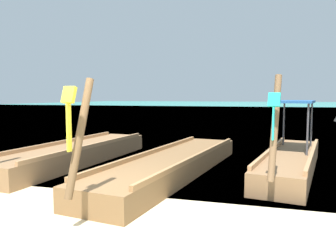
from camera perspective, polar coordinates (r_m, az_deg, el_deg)
name	(u,v)px	position (r m, az deg, el deg)	size (l,w,h in m)	color
ground	(109,220)	(5.43, -10.18, -15.74)	(120.00, 120.00, 0.00)	beige
sea_water	(251,106)	(65.93, 14.17, 3.31)	(120.00, 120.00, 0.00)	#2DB29E
longtail_boat_pink_ribbon	(75,154)	(9.97, -15.73, -4.65)	(1.85, 6.80, 2.48)	olive
longtail_boat_yellow_ribbon	(173,164)	(8.26, 0.89, -6.64)	(2.31, 7.34, 2.22)	brown
longtail_boat_turquoise_ribbon	(291,160)	(9.07, 20.45, -5.45)	(2.04, 5.96, 2.33)	olive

